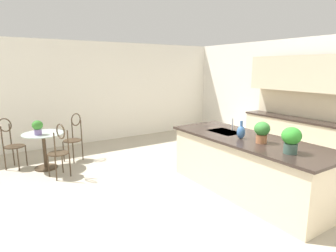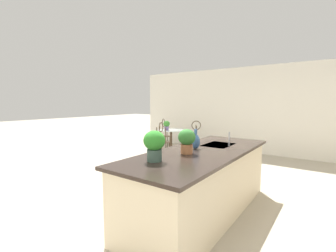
{
  "view_description": "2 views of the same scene",
  "coord_description": "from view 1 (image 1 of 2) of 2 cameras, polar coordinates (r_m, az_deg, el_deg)",
  "views": [
    {
      "loc": [
        3.27,
        -2.57,
        2.03
      ],
      "look_at": [
        -0.9,
        0.08,
        0.99
      ],
      "focal_mm": 29.98,
      "sensor_mm": 36.0,
      "label": 1
    },
    {
      "loc": [
        3.17,
        2.33,
        1.59
      ],
      "look_at": [
        -0.65,
        -0.43,
        1.11
      ],
      "focal_mm": 24.72,
      "sensor_mm": 36.0,
      "label": 2
    }
  ],
  "objects": [
    {
      "name": "ground_plane",
      "position": [
        4.63,
        5.33,
        -14.2
      ],
      "size": [
        40.0,
        40.0,
        0.0
      ],
      "primitive_type": "plane",
      "color": "#B2A893"
    },
    {
      "name": "bistro_table",
      "position": [
        6.19,
        -23.84,
        -3.99
      ],
      "size": [
        0.8,
        0.8,
        0.74
      ],
      "color": "#3D2D1E",
      "rests_on": "ground"
    },
    {
      "name": "upper_cabinet_run",
      "position": [
        6.82,
        25.41,
        9.66
      ],
      "size": [
        2.4,
        0.36,
        0.76
      ],
      "color": "beige",
      "rests_on": "back_counter_run"
    },
    {
      "name": "potted_plant_counter_far",
      "position": [
        3.98,
        23.78,
        -2.34
      ],
      "size": [
        0.25,
        0.25,
        0.35
      ],
      "color": "#385147",
      "rests_on": "kitchen_island"
    },
    {
      "name": "vase_on_counter",
      "position": [
        4.57,
        14.62,
        -1.16
      ],
      "size": [
        0.13,
        0.13,
        0.29
      ],
      "color": "#386099",
      "rests_on": "kitchen_island"
    },
    {
      "name": "wall_left_window",
      "position": [
        7.99,
        -13.63,
        6.66
      ],
      "size": [
        0.12,
        7.8,
        2.7
      ],
      "primitive_type": "cube",
      "color": "silver",
      "rests_on": "ground"
    },
    {
      "name": "chair_by_island",
      "position": [
        6.48,
        -29.28,
        -2.67
      ],
      "size": [
        0.53,
        0.53,
        1.04
      ],
      "color": "#3D2D1E",
      "rests_on": "ground"
    },
    {
      "name": "wall_back",
      "position": [
        7.07,
        29.84,
        4.79
      ],
      "size": [
        9.0,
        0.12,
        2.7
      ],
      "primitive_type": "cube",
      "color": "silver",
      "rests_on": "ground"
    },
    {
      "name": "sink_faucet",
      "position": [
        5.13,
        12.97,
        0.33
      ],
      "size": [
        0.02,
        0.02,
        0.22
      ],
      "primitive_type": "cylinder",
      "color": "#B2B5BA",
      "rests_on": "kitchen_island"
    },
    {
      "name": "potted_plant_on_table",
      "position": [
        5.98,
        -25.0,
        -0.12
      ],
      "size": [
        0.2,
        0.2,
        0.28
      ],
      "color": "#7A669E",
      "rests_on": "bistro_table"
    },
    {
      "name": "potted_plant_counter_near",
      "position": [
        4.38,
        18.56,
        -0.95
      ],
      "size": [
        0.23,
        0.23,
        0.32
      ],
      "color": "#9E603D",
      "rests_on": "kitchen_island"
    },
    {
      "name": "chair_near_window",
      "position": [
        6.5,
        -18.58,
        -1.72
      ],
      "size": [
        0.52,
        0.52,
        1.04
      ],
      "color": "#3D2D1E",
      "rests_on": "ground"
    },
    {
      "name": "chair_toward_desk",
      "position": [
        5.55,
        -21.22,
        -4.19
      ],
      "size": [
        0.52,
        0.47,
        1.04
      ],
      "color": "#3D2D1E",
      "rests_on": "ground"
    },
    {
      "name": "kitchen_island",
      "position": [
        4.8,
        15.81,
        -7.67
      ],
      "size": [
        2.8,
        1.06,
        0.92
      ],
      "color": "beige",
      "rests_on": "ground"
    },
    {
      "name": "back_counter_run",
      "position": [
        7.02,
        24.51,
        -1.87
      ],
      "size": [
        2.44,
        0.64,
        1.52
      ],
      "color": "beige",
      "rests_on": "ground"
    }
  ]
}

